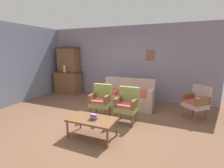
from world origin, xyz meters
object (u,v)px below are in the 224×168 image
Objects in this scene: vase_on_cabinet at (65,69)px; armchair_near_cabinet at (127,103)px; book_stack_on_table at (94,117)px; armchair_row_middle at (101,99)px; wingback_chair_by_fireplace at (197,101)px; side_cabinet at (68,82)px; coffee_table at (92,120)px; floral_couch at (127,97)px.

armchair_near_cabinet is at bearing -26.64° from vase_on_cabinet.
armchair_row_middle is at bearing 109.35° from book_stack_on_table.
vase_on_cabinet reaches higher than wingback_chair_by_fireplace.
armchair_row_middle is 0.78m from armchair_near_cabinet.
side_cabinet reaches higher than armchair_row_middle.
floral_couch is at bearing 88.10° from coffee_table.
vase_on_cabinet is 2.98m from floral_couch.
wingback_chair_by_fireplace is 2.84m from book_stack_on_table.
vase_on_cabinet is 0.33× the size of armchair_row_middle.
vase_on_cabinet is (-0.00, -0.18, 0.61)m from side_cabinet.
wingback_chair_by_fireplace is at bearing 29.87° from armchair_near_cabinet.
coffee_table is at bearing -113.88° from armchair_near_cabinet.
armchair_near_cabinet is 1.89m from wingback_chair_by_fireplace.
side_cabinet is 0.66× the size of floral_couch.
armchair_row_middle is 1.16m from book_stack_on_table.
vase_on_cabinet reaches higher than floral_couch.
vase_on_cabinet is 0.30× the size of coffee_table.
vase_on_cabinet is 4.95m from wingback_chair_by_fireplace.
armchair_row_middle is at bearing -159.95° from wingback_chair_by_fireplace.
wingback_chair_by_fireplace reaches higher than coffee_table.
coffee_table is 0.12m from book_stack_on_table.
book_stack_on_table reaches higher than coffee_table.
armchair_row_middle is 1.13m from coffee_table.
side_cabinet is at bearing 170.07° from wingback_chair_by_fireplace.
coffee_table is at bearing 153.93° from book_stack_on_table.
armchair_near_cabinet is at bearing 66.12° from coffee_table.
armchair_row_middle is at bearing 175.50° from armchair_near_cabinet.
wingback_chair_by_fireplace is 5.60× the size of book_stack_on_table.
vase_on_cabinet is 0.33× the size of armchair_near_cabinet.
vase_on_cabinet is at bearing 136.62° from coffee_table.
floral_couch is 1.74× the size of coffee_table.
floral_couch and armchair_row_middle have the same top height.
book_stack_on_table is at bearing -135.79° from wingback_chair_by_fireplace.
armchair_row_middle is at bearing -32.44° from vase_on_cabinet.
vase_on_cabinet reaches higher than book_stack_on_table.
armchair_near_cabinet is at bearing -150.13° from wingback_chair_by_fireplace.
vase_on_cabinet is 0.17× the size of floral_couch.
side_cabinet is 1.16× the size of coffee_table.
coffee_table is at bearing -43.38° from vase_on_cabinet.
book_stack_on_table is (0.38, -1.10, -0.02)m from armchair_row_middle.
vase_on_cabinet is at bearing 147.56° from armchair_row_middle.
coffee_table is (2.78, -2.62, -0.70)m from vase_on_cabinet.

